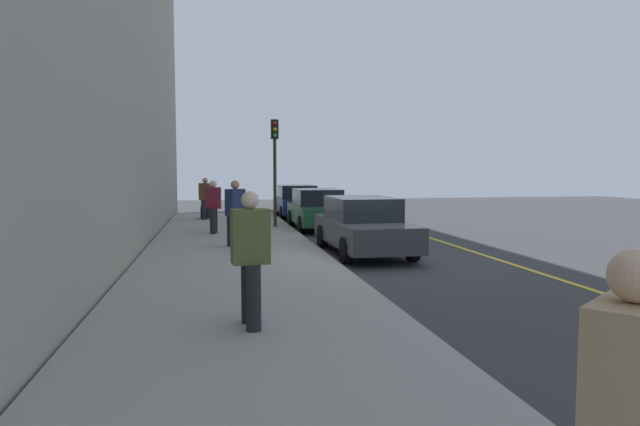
{
  "coord_description": "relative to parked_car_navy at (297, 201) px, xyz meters",
  "views": [
    {
      "loc": [
        13.57,
        -3.76,
        2.27
      ],
      "look_at": [
        -1.05,
        -1.02,
        1.1
      ],
      "focal_mm": 31.57,
      "sensor_mm": 36.0,
      "label": 1
    }
  ],
  "objects": [
    {
      "name": "lane_stripe_centre",
      "position": [
        12.33,
        3.19,
        -0.75
      ],
      "size": [
        28.0,
        0.14,
        0.01
      ],
      "primitive_type": "cube",
      "color": "gold",
      "rests_on": "ground"
    },
    {
      "name": "ground_plane",
      "position": [
        12.33,
        -0.01,
        -0.76
      ],
      "size": [
        56.0,
        56.0,
        0.0
      ],
      "primitive_type": "plane",
      "color": "#333335"
    },
    {
      "name": "rolling_suitcase",
      "position": [
        1.34,
        -4.28,
        -0.35
      ],
      "size": [
        0.34,
        0.22,
        0.87
      ],
      "color": "#191E38",
      "rests_on": "sidewalk"
    },
    {
      "name": "pedestrian_navy_coat",
      "position": [
        10.52,
        -3.23,
        0.36
      ],
      "size": [
        0.56,
        0.57,
        1.81
      ],
      "color": "black",
      "rests_on": "sidewalk"
    },
    {
      "name": "parked_car_charcoal",
      "position": [
        11.38,
        0.13,
        0.0
      ],
      "size": [
        4.67,
        1.93,
        1.51
      ],
      "color": "black",
      "rests_on": "ground"
    },
    {
      "name": "parked_car_green",
      "position": [
        5.16,
        0.04,
        0.0
      ],
      "size": [
        4.26,
        1.91,
        1.51
      ],
      "color": "black",
      "rests_on": "ground"
    },
    {
      "name": "traffic_light_pole",
      "position": [
        5.37,
        -1.6,
        2.06
      ],
      "size": [
        0.35,
        0.26,
        3.91
      ],
      "color": "#2D2D19",
      "rests_on": "sidewalk"
    },
    {
      "name": "pedestrian_olive_coat",
      "position": [
        18.43,
        -3.31,
        0.37
      ],
      "size": [
        0.6,
        0.52,
        1.83
      ],
      "color": "black",
      "rests_on": "sidewalk"
    },
    {
      "name": "pedestrian_brown_coat",
      "position": [
        1.81,
        -4.17,
        0.33
      ],
      "size": [
        0.54,
        0.55,
        1.75
      ],
      "color": "black",
      "rests_on": "sidewalk"
    },
    {
      "name": "sidewalk",
      "position": [
        12.33,
        -3.31,
        -0.68
      ],
      "size": [
        28.0,
        4.6,
        0.15
      ],
      "primitive_type": "cube",
      "color": "gray",
      "rests_on": "ground"
    },
    {
      "name": "pedestrian_burgundy_coat",
      "position": [
        7.14,
        -3.82,
        0.32
      ],
      "size": [
        0.57,
        0.51,
        1.75
      ],
      "color": "black",
      "rests_on": "sidewalk"
    },
    {
      "name": "parked_car_navy",
      "position": [
        0.0,
        0.0,
        0.0
      ],
      "size": [
        4.27,
        1.94,
        1.51
      ],
      "color": "black",
      "rests_on": "ground"
    }
  ]
}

